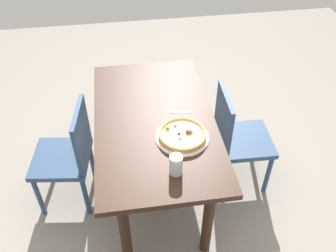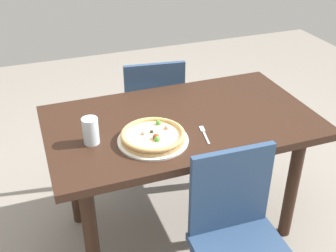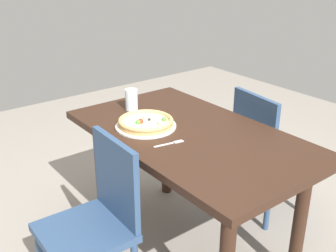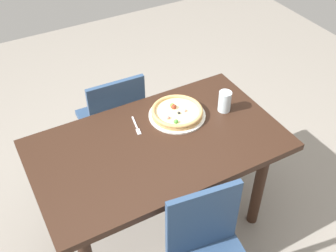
{
  "view_description": "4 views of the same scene",
  "coord_description": "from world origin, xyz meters",
  "views": [
    {
      "loc": [
        -1.84,
        0.18,
        2.37
      ],
      "look_at": [
        -0.1,
        -0.08,
        0.77
      ],
      "focal_mm": 39.12,
      "sensor_mm": 36.0,
      "label": 1
    },
    {
      "loc": [
        -0.72,
        -1.75,
        1.83
      ],
      "look_at": [
        -0.1,
        -0.08,
        0.77
      ],
      "focal_mm": 44.86,
      "sensor_mm": 36.0,
      "label": 2
    },
    {
      "loc": [
        1.54,
        -1.35,
        1.66
      ],
      "look_at": [
        -0.1,
        -0.08,
        0.77
      ],
      "focal_mm": 44.28,
      "sensor_mm": 36.0,
      "label": 3
    },
    {
      "loc": [
        0.75,
        1.48,
        2.3
      ],
      "look_at": [
        -0.1,
        -0.08,
        0.77
      ],
      "focal_mm": 43.91,
      "sensor_mm": 36.0,
      "label": 4
    }
  ],
  "objects": [
    {
      "name": "fork",
      "position": [
        0.05,
        -0.17,
        0.75
      ],
      "size": [
        0.05,
        0.17,
        0.0
      ],
      "rotation": [
        0.0,
        0.0,
        1.39
      ],
      "color": "silver",
      "rests_on": "dining_table"
    },
    {
      "name": "pizza",
      "position": [
        -0.21,
        -0.15,
        0.78
      ],
      "size": [
        0.31,
        0.31,
        0.05
      ],
      "color": "tan",
      "rests_on": "plate"
    },
    {
      "name": "ground_plane",
      "position": [
        0.0,
        0.0,
        0.0
      ],
      "size": [
        6.0,
        6.0,
        0.0
      ],
      "primitive_type": "plane",
      "color": "gray"
    },
    {
      "name": "chair_far",
      "position": [
        0.04,
        0.62,
        0.47
      ],
      "size": [
        0.45,
        0.45,
        0.86
      ],
      "rotation": [
        0.0,
        0.0,
        -0.13
      ],
      "color": "navy",
      "rests_on": "ground"
    },
    {
      "name": "plate",
      "position": [
        -0.21,
        -0.15,
        0.76
      ],
      "size": [
        0.34,
        0.34,
        0.01
      ],
      "primitive_type": "cylinder",
      "color": "silver",
      "rests_on": "dining_table"
    },
    {
      "name": "drinking_glass",
      "position": [
        -0.48,
        -0.06,
        0.82
      ],
      "size": [
        0.08,
        0.08,
        0.13
      ],
      "primitive_type": "cylinder",
      "color": "silver",
      "rests_on": "dining_table"
    },
    {
      "name": "dining_table",
      "position": [
        0.0,
        0.0,
        0.64
      ],
      "size": [
        1.4,
        0.8,
        0.75
      ],
      "color": "#331E14",
      "rests_on": "ground"
    },
    {
      "name": "chair_near",
      "position": [
        0.03,
        -0.62,
        0.47
      ],
      "size": [
        0.41,
        0.41,
        0.86
      ],
      "rotation": [
        0.0,
        0.0,
        3.11
      ],
      "color": "navy",
      "rests_on": "ground"
    }
  ]
}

